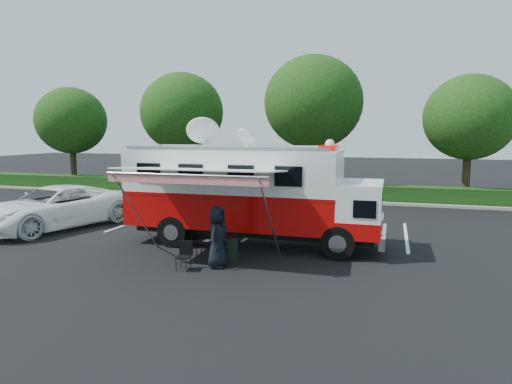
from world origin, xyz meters
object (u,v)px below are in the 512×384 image
Objects in this scene: command_truck at (250,193)px; white_suv at (55,228)px; trash_bin at (231,247)px; folding_table at (208,242)px.

white_suv is at bearing 177.97° from command_truck.
trash_bin is at bearing 2.40° from white_suv.
white_suv is (-8.96, 0.32, -1.92)m from command_truck.
command_truck is 2.89m from folding_table.
trash_bin is (-0.02, -2.02, -1.53)m from command_truck.
command_truck reaches higher than trash_bin.
folding_table is 1.19× the size of trash_bin.
white_suv is 8.82m from folding_table.
trash_bin is at bearing -90.57° from command_truck.
white_suv reaches higher than folding_table.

